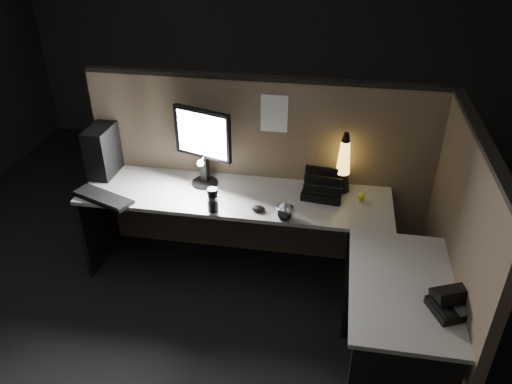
% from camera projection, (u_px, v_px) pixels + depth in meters
% --- Properties ---
extents(floor, '(6.00, 6.00, 0.00)m').
position_uv_depth(floor, '(240.00, 327.00, 3.54)').
color(floor, black).
rests_on(floor, ground).
extents(room_shell, '(6.00, 6.00, 6.00)m').
position_uv_depth(room_shell, '(235.00, 114.00, 2.70)').
color(room_shell, silver).
rests_on(room_shell, ground).
extents(partition_back, '(2.66, 0.06, 1.50)m').
position_uv_depth(partition_back, '(262.00, 172.00, 3.93)').
color(partition_back, brown).
rests_on(partition_back, ground).
extents(partition_right, '(0.06, 1.66, 1.50)m').
position_uv_depth(partition_right, '(455.00, 255.00, 3.04)').
color(partition_right, brown).
rests_on(partition_right, ground).
extents(desk, '(2.60, 1.60, 0.73)m').
position_uv_depth(desk, '(271.00, 243.00, 3.42)').
color(desk, '#AAA7A0').
rests_on(desk, ground).
extents(pc_tower, '(0.18, 0.38, 0.39)m').
position_uv_depth(pc_tower, '(104.00, 149.00, 3.89)').
color(pc_tower, black).
rests_on(pc_tower, desk).
extents(monitor, '(0.45, 0.21, 0.60)m').
position_uv_depth(monitor, '(203.00, 140.00, 3.65)').
color(monitor, black).
rests_on(monitor, desk).
extents(keyboard, '(0.51, 0.33, 0.02)m').
position_uv_depth(keyboard, '(103.00, 198.00, 3.62)').
color(keyboard, black).
rests_on(keyboard, desk).
extents(mouse, '(0.11, 0.08, 0.04)m').
position_uv_depth(mouse, '(258.00, 209.00, 3.49)').
color(mouse, black).
rests_on(mouse, desk).
extents(clip_lamp, '(0.05, 0.19, 0.25)m').
position_uv_depth(clip_lamp, '(204.00, 168.00, 3.73)').
color(clip_lamp, white).
rests_on(clip_lamp, desk).
extents(organizer, '(0.30, 0.28, 0.21)m').
position_uv_depth(organizer, '(323.00, 189.00, 3.66)').
color(organizer, black).
rests_on(organizer, desk).
extents(lava_lamp, '(0.13, 0.13, 0.47)m').
position_uv_depth(lava_lamp, '(343.00, 167.00, 3.64)').
color(lava_lamp, black).
rests_on(lava_lamp, desk).
extents(travel_mug, '(0.08, 0.08, 0.18)m').
position_uv_depth(travel_mug, '(213.00, 200.00, 3.46)').
color(travel_mug, black).
rests_on(travel_mug, desk).
extents(steel_mug, '(0.13, 0.13, 0.10)m').
position_uv_depth(steel_mug, '(285.00, 213.00, 3.38)').
color(steel_mug, silver).
rests_on(steel_mug, desk).
extents(figurine, '(0.05, 0.05, 0.05)m').
position_uv_depth(figurine, '(362.00, 196.00, 3.58)').
color(figurine, yellow).
rests_on(figurine, desk).
extents(pinned_paper, '(0.20, 0.00, 0.28)m').
position_uv_depth(pinned_paper, '(274.00, 114.00, 3.62)').
color(pinned_paper, white).
rests_on(pinned_paper, partition_back).
extents(desk_phone, '(0.28, 0.28, 0.13)m').
position_uv_depth(desk_phone, '(452.00, 302.00, 2.65)').
color(desk_phone, black).
rests_on(desk_phone, desk).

